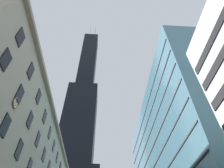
# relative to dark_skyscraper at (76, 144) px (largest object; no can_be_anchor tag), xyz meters

# --- Properties ---
(dark_skyscraper) EXTENTS (30.00, 30.00, 207.72)m
(dark_skyscraper) POSITION_rel_dark_skyscraper_xyz_m (0.00, 0.00, 0.00)
(dark_skyscraper) COLOR black
(dark_skyscraper) RESTS_ON ground
(glass_office_midrise) EXTENTS (14.78, 50.91, 40.99)m
(glass_office_midrise) POSITION_rel_dark_skyscraper_xyz_m (34.97, -64.49, -40.09)
(glass_office_midrise) COLOR teal
(glass_office_midrise) RESTS_ON ground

